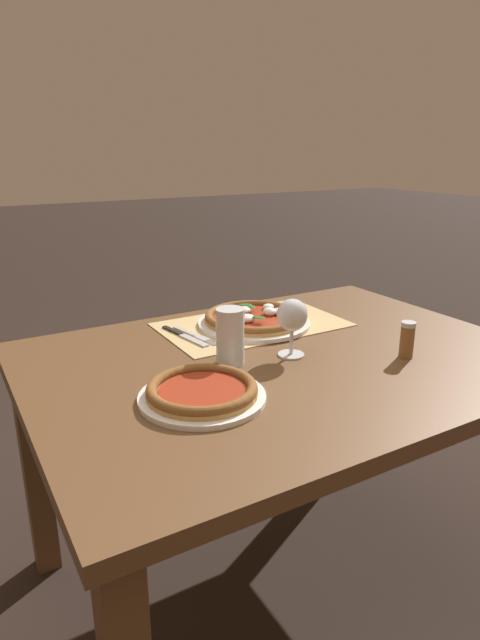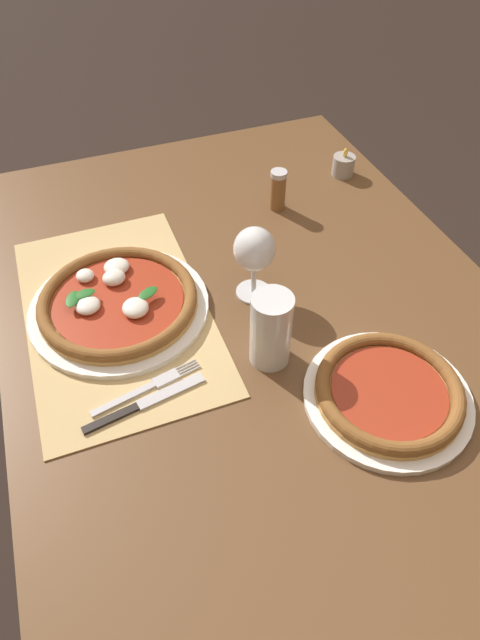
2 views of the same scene
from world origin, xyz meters
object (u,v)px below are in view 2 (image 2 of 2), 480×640
pizza_far (389,393)px  pizza_near (118,302)px  knife (145,403)px  wine_glass (254,252)px  pint_glass (271,331)px  fork (147,387)px  pepper_shaker (278,190)px  votive_candle (343,166)px

pizza_far → pizza_near: bearing=-134.2°
knife → wine_glass: bearing=125.0°
pizza_near → pint_glass: pint_glass is taller
fork → knife: (0.03, -0.01, 0.00)m
wine_glass → knife: size_ratio=0.72×
pizza_near → pepper_shaker: size_ratio=3.55×
wine_glass → votive_candle: 0.51m
pizza_far → fork: 0.40m
knife → votive_candle: (-0.52, 0.64, 0.02)m
pint_glass → wine_glass: bearing=168.0°
wine_glass → knife: wine_glass is taller
pizza_near → wine_glass: wine_glass is taller
pepper_shaker → wine_glass: bearing=-32.4°
pint_glass → votive_candle: size_ratio=2.01×
pint_glass → fork: 0.23m
wine_glass → pizza_far: bearing=19.7°
fork → knife: knife is taller
votive_candle → pepper_shaker: pepper_shaker is taller
pizza_far → pepper_shaker: pepper_shaker is taller
pizza_near → knife: size_ratio=1.60×
wine_glass → fork: (0.16, -0.26, -0.10)m
pizza_near → pizza_far: 0.52m
pizza_near → fork: bearing=1.4°
pizza_near → pint_glass: bearing=46.9°
knife → pepper_shaker: (-0.44, 0.43, 0.04)m
votive_candle → pint_glass: bearing=-39.8°
fork → knife: size_ratio=0.93×
fork → pepper_shaker: bearing=134.6°
wine_glass → pepper_shaker: size_ratio=1.60×
fork → pint_glass: bearing=88.2°
pizza_far → pint_glass: (-0.15, -0.15, 0.05)m
wine_glass → votive_candle: bearing=131.2°
wine_glass → knife: 0.34m
pizza_near → wine_glass: 0.28m
knife → pepper_shaker: pepper_shaker is taller
pint_glass → knife: pint_glass is taller
pizza_far → pepper_shaker: bearing=175.3°
pint_glass → knife: (0.02, -0.23, -0.06)m
pizza_far → wine_glass: size_ratio=1.81×
fork → wine_glass: bearing=121.6°
fork → knife: 0.03m
pizza_far → pepper_shaker: (-0.57, 0.05, 0.03)m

